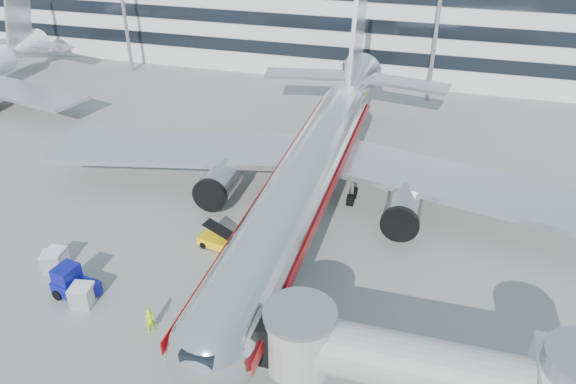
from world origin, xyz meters
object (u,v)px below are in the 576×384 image
(cargo_container_front, at_px, (82,295))
(ramp_worker, at_px, (150,320))
(cargo_container_left, at_px, (57,258))
(belt_loader, at_px, (225,243))
(main_jet, at_px, (312,167))
(cargo_container_right, at_px, (52,261))
(baggage_tug, at_px, (73,284))

(cargo_container_front, relative_size, ramp_worker, 0.90)
(cargo_container_front, height_order, ramp_worker, ramp_worker)
(cargo_container_left, distance_m, ramp_worker, 11.10)
(belt_loader, relative_size, cargo_container_left, 3.15)
(main_jet, relative_size, cargo_container_right, 28.09)
(baggage_tug, relative_size, cargo_container_right, 1.85)
(belt_loader, xyz_separation_m, baggage_tug, (-8.13, -8.14, 0.41))
(cargo_container_front, bearing_deg, cargo_container_left, 143.65)
(main_jet, relative_size, baggage_tug, 15.18)
(baggage_tug, relative_size, cargo_container_left, 2.28)
(baggage_tug, bearing_deg, belt_loader, 45.03)
(main_jet, xyz_separation_m, baggage_tug, (-13.29, -15.88, -3.21))
(cargo_container_right, bearing_deg, cargo_container_front, -31.86)
(cargo_container_left, relative_size, cargo_container_front, 0.89)
(baggage_tug, distance_m, ramp_worker, 7.11)
(ramp_worker, bearing_deg, cargo_container_front, 121.64)
(main_jet, relative_size, ramp_worker, 27.69)
(cargo_container_left, height_order, cargo_container_right, cargo_container_right)
(cargo_container_right, bearing_deg, baggage_tug, -32.45)
(belt_loader, bearing_deg, baggage_tug, -134.97)
(belt_loader, height_order, cargo_container_left, belt_loader)
(baggage_tug, relative_size, ramp_worker, 1.82)
(ramp_worker, bearing_deg, cargo_container_left, 109.25)
(belt_loader, distance_m, baggage_tug, 11.51)
(main_jet, distance_m, ramp_worker, 19.01)
(cargo_container_left, bearing_deg, cargo_container_front, -36.35)
(cargo_container_left, bearing_deg, main_jet, 38.60)
(baggage_tug, xyz_separation_m, ramp_worker, (6.90, -1.72, -0.10))
(cargo_container_right, xyz_separation_m, cargo_container_front, (4.41, -2.74, 0.02))
(cargo_container_right, relative_size, cargo_container_front, 1.10)
(main_jet, bearing_deg, cargo_container_front, -126.47)
(baggage_tug, height_order, cargo_container_right, baggage_tug)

